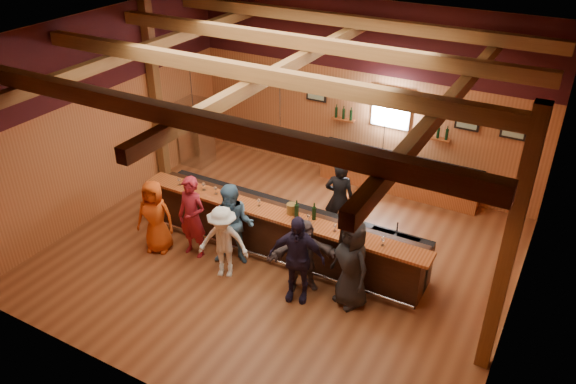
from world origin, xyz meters
name	(u,v)px	position (x,y,z in m)	size (l,w,h in m)	color
room	(282,109)	(0.00, 0.06, 3.21)	(9.04, 9.00, 4.52)	brown
bar_counter	(285,230)	(0.02, 0.15, 0.52)	(6.30, 1.07, 1.11)	black
back_bar_cabinet	(398,174)	(1.20, 3.72, 0.48)	(4.00, 0.52, 0.95)	#95411B
window	(391,108)	(0.80, 3.95, 2.05)	(0.95, 0.09, 0.95)	silver
framed_pictures	(427,113)	(1.67, 3.94, 2.10)	(5.35, 0.05, 0.45)	black
wine_shelves	(389,126)	(0.80, 3.88, 1.62)	(3.00, 0.18, 0.30)	#95411B
pendant_lights	(280,136)	(0.00, 0.00, 2.71)	(4.24, 0.24, 1.37)	black
stainless_fridge	(196,132)	(-4.10, 2.60, 0.90)	(0.70, 0.70, 1.80)	silver
customer_orange	(155,217)	(-2.36, -1.09, 0.80)	(0.79, 0.51, 1.61)	#CC4A13
customer_redvest	(192,217)	(-1.59, -0.84, 0.89)	(0.65, 0.43, 1.78)	maroon
customer_denim	(233,225)	(-0.70, -0.68, 0.88)	(0.86, 0.67, 1.76)	teal
customer_white	(223,242)	(-0.64, -1.13, 0.77)	(0.99, 0.57, 1.54)	white
customer_navy	(297,259)	(0.92, -1.03, 0.89)	(1.04, 0.43, 1.77)	#221C38
customer_brown	(303,255)	(0.89, -0.72, 0.76)	(1.40, 0.45, 1.51)	#574546
customer_dark	(351,263)	(1.85, -0.69, 0.89)	(0.87, 0.57, 1.79)	black
bartender	(339,199)	(0.70, 1.31, 0.87)	(0.64, 0.42, 1.74)	black
ice_bucket	(292,209)	(0.27, -0.04, 1.22)	(0.20, 0.20, 0.22)	brown
bottle_a	(297,211)	(0.43, -0.12, 1.26)	(0.08, 0.08, 0.38)	black
bottle_b	(314,213)	(0.75, -0.02, 1.25)	(0.08, 0.08, 0.36)	black
glass_a	(179,180)	(-2.39, -0.20, 1.23)	(0.07, 0.07, 0.17)	silver
glass_b	(204,185)	(-1.79, -0.13, 1.25)	(0.09, 0.09, 0.19)	silver
glass_c	(216,189)	(-1.48, -0.14, 1.24)	(0.08, 0.08, 0.18)	silver
glass_d	(237,197)	(-0.92, -0.19, 1.24)	(0.08, 0.08, 0.18)	silver
glass_e	(259,201)	(-0.44, -0.11, 1.23)	(0.07, 0.07, 0.17)	silver
glass_f	(309,216)	(0.70, -0.15, 1.23)	(0.08, 0.08, 0.17)	silver
glass_g	(335,226)	(1.28, -0.19, 1.22)	(0.07, 0.07, 0.16)	silver
glass_h	(383,240)	(2.23, -0.20, 1.24)	(0.08, 0.08, 0.18)	silver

